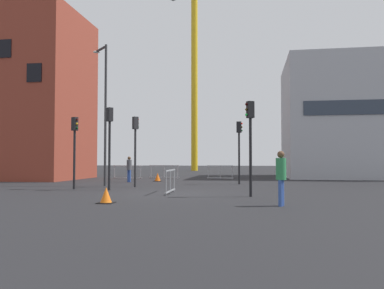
# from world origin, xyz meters

# --- Properties ---
(ground) EXTENTS (160.00, 160.00, 0.00)m
(ground) POSITION_xyz_m (0.00, 0.00, 0.00)
(ground) COLOR black
(brick_building) EXTENTS (7.75, 7.47, 13.03)m
(brick_building) POSITION_xyz_m (-13.44, 10.86, 6.51)
(brick_building) COLOR brown
(brick_building) RESTS_ON ground
(office_block) EXTENTS (12.23, 9.76, 9.98)m
(office_block) POSITION_xyz_m (12.78, 17.78, 4.99)
(office_block) COLOR #A8AAB2
(office_block) RESTS_ON ground
(construction_crane) EXTENTS (11.65, 8.66, 26.43)m
(construction_crane) POSITION_xyz_m (-4.04, 35.36, 16.61)
(construction_crane) COLOR gold
(construction_crane) RESTS_ON ground
(streetlamp_tall) EXTENTS (1.30, 1.18, 8.34)m
(streetlamp_tall) POSITION_xyz_m (-4.85, 4.24, 4.82)
(streetlamp_tall) COLOR #2D2D30
(streetlamp_tall) RESTS_ON ground
(traffic_light_corner) EXTENTS (0.38, 0.28, 3.94)m
(traffic_light_corner) POSITION_xyz_m (2.97, 7.03, 2.65)
(traffic_light_corner) COLOR black
(traffic_light_corner) RESTS_ON ground
(traffic_light_crosswalk) EXTENTS (0.39, 0.33, 3.76)m
(traffic_light_crosswalk) POSITION_xyz_m (-5.38, 1.53, 2.54)
(traffic_light_crosswalk) COLOR black
(traffic_light_crosswalk) RESTS_ON ground
(traffic_light_far) EXTENTS (0.37, 0.37, 3.96)m
(traffic_light_far) POSITION_xyz_m (-2.71, 3.54, 2.66)
(traffic_light_far) COLOR #232326
(traffic_light_far) RESTS_ON ground
(traffic_light_verge) EXTENTS (0.39, 0.33, 3.99)m
(traffic_light_verge) POSITION_xyz_m (3.72, -1.17, 2.68)
(traffic_light_verge) COLOR black
(traffic_light_verge) RESTS_ON ground
(traffic_light_near) EXTENTS (0.38, 0.36, 4.18)m
(traffic_light_near) POSITION_xyz_m (-3.36, 1.22, 2.79)
(traffic_light_near) COLOR black
(traffic_light_near) RESTS_ON ground
(pedestrian_walking) EXTENTS (0.34, 0.34, 1.76)m
(pedestrian_walking) POSITION_xyz_m (-4.55, 8.08, 1.02)
(pedestrian_walking) COLOR #33519E
(pedestrian_walking) RESTS_ON ground
(pedestrian_waiting) EXTENTS (0.34, 0.34, 1.83)m
(pedestrian_waiting) POSITION_xyz_m (4.75, -4.31, 1.07)
(pedestrian_waiting) COLOR #33519E
(pedestrian_waiting) RESTS_ON ground
(safety_barrier_front) EXTENTS (0.17, 2.48, 1.08)m
(safety_barrier_front) POSITION_xyz_m (0.08, -0.06, 0.56)
(safety_barrier_front) COLOR gray
(safety_barrier_front) RESTS_ON ground
(safety_barrier_left_run) EXTENTS (2.45, 0.33, 1.08)m
(safety_barrier_left_run) POSITION_xyz_m (-5.95, 11.94, 0.56)
(safety_barrier_left_run) COLOR #9EA0A5
(safety_barrier_left_run) RESTS_ON ground
(safety_barrier_mid_span) EXTENTS (2.10, 0.10, 1.08)m
(safety_barrier_mid_span) POSITION_xyz_m (1.26, 13.11, 0.56)
(safety_barrier_mid_span) COLOR #9EA0A5
(safety_barrier_mid_span) RESTS_ON ground
(safety_barrier_right_run) EXTENTS (2.56, 0.33, 1.08)m
(safety_barrier_right_run) POSITION_xyz_m (-3.35, 13.53, 0.56)
(safety_barrier_right_run) COLOR #9EA0A5
(safety_barrier_right_run) RESTS_ON ground
(traffic_cone_by_barrier) EXTENTS (0.57, 0.57, 0.58)m
(traffic_cone_by_barrier) POSITION_xyz_m (-2.88, 9.40, 0.27)
(traffic_cone_by_barrier) COLOR black
(traffic_cone_by_barrier) RESTS_ON ground
(traffic_cone_orange) EXTENTS (0.56, 0.56, 0.57)m
(traffic_cone_orange) POSITION_xyz_m (-1.32, -4.39, 0.26)
(traffic_cone_orange) COLOR black
(traffic_cone_orange) RESTS_ON ground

